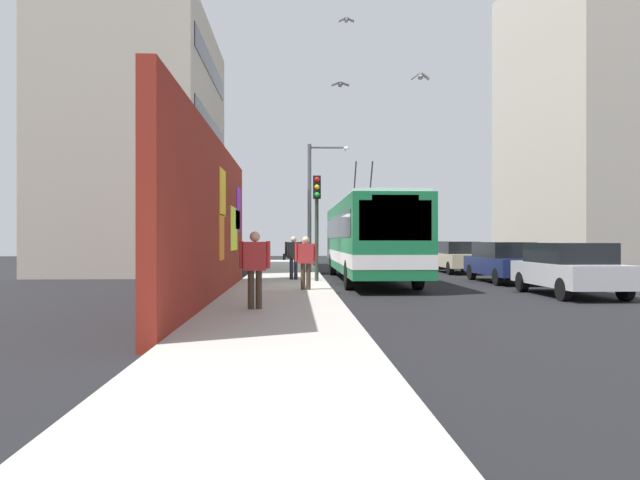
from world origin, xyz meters
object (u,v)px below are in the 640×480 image
at_px(parked_car_champagne, 457,256).
at_px(pedestrian_at_curb, 306,259).
at_px(parked_car_navy, 503,261).
at_px(city_bus, 368,237).
at_px(pedestrian_midblock, 293,254).
at_px(pedestrian_near_wall, 255,263).
at_px(parked_car_silver, 569,268).
at_px(traffic_light, 317,210).
at_px(street_lamp, 315,197).
at_px(parked_car_black, 432,254).

xyz_separation_m(parked_car_champagne, pedestrian_at_curb, (-10.92, 7.83, 0.27)).
bearing_deg(parked_car_navy, city_bus, 79.98).
distance_m(parked_car_navy, pedestrian_midblock, 8.22).
bearing_deg(city_bus, pedestrian_near_wall, 159.53).
height_order(parked_car_silver, pedestrian_midblock, pedestrian_midblock).
distance_m(city_bus, traffic_light, 3.08).
height_order(pedestrian_near_wall, street_lamp, street_lamp).
bearing_deg(pedestrian_at_curb, parked_car_navy, -59.54).
relative_size(parked_car_silver, street_lamp, 0.71).
bearing_deg(city_bus, parked_car_champagne, -43.97).
bearing_deg(pedestrian_near_wall, parked_car_silver, -65.92).
height_order(parked_car_black, street_lamp, street_lamp).
relative_size(city_bus, pedestrian_midblock, 7.53).
height_order(parked_car_navy, street_lamp, street_lamp).
bearing_deg(parked_car_silver, traffic_light, 59.54).
bearing_deg(parked_car_silver, pedestrian_at_curb, 84.42).
bearing_deg(street_lamp, parked_car_champagne, -78.97).
bearing_deg(parked_car_black, pedestrian_near_wall, 156.73).
distance_m(city_bus, parked_car_navy, 5.37).
xyz_separation_m(parked_car_champagne, parked_car_black, (5.34, -0.00, 0.00)).
height_order(pedestrian_near_wall, traffic_light, traffic_light).
relative_size(pedestrian_at_curb, pedestrian_midblock, 0.98).
distance_m(parked_car_silver, traffic_light, 8.75).
xyz_separation_m(parked_car_champagne, pedestrian_near_wall, (-15.73, 9.06, 0.33)).
height_order(city_bus, parked_car_navy, city_bus).
height_order(parked_car_silver, street_lamp, street_lamp).
height_order(parked_car_navy, pedestrian_near_wall, pedestrian_near_wall).
bearing_deg(pedestrian_near_wall, traffic_light, -11.54).
bearing_deg(pedestrian_midblock, parked_car_silver, -122.72).
bearing_deg(parked_car_champagne, pedestrian_midblock, 127.97).
bearing_deg(parked_car_black, parked_car_silver, -180.00).
xyz_separation_m(parked_car_champagne, street_lamp, (-1.40, 7.21, 2.83)).
bearing_deg(pedestrian_at_curb, traffic_light, -7.76).
relative_size(city_bus, pedestrian_near_wall, 7.29).
distance_m(parked_car_silver, parked_car_navy, 5.37).
distance_m(parked_car_black, pedestrian_near_wall, 22.94).
distance_m(pedestrian_midblock, traffic_light, 2.10).
height_order(pedestrian_at_curb, street_lamp, street_lamp).
xyz_separation_m(parked_car_navy, parked_car_champagne, (6.31, 0.00, -0.00)).
distance_m(pedestrian_at_curb, pedestrian_near_wall, 4.97).
xyz_separation_m(parked_car_champagne, traffic_light, (-7.36, 7.35, 1.95)).
bearing_deg(parked_car_silver, parked_car_black, 0.00).
bearing_deg(traffic_light, city_bus, -47.51).
distance_m(city_bus, pedestrian_midblock, 3.25).
height_order(parked_car_silver, traffic_light, traffic_light).
bearing_deg(street_lamp, parked_car_navy, -124.24).
bearing_deg(city_bus, pedestrian_at_curb, 154.51).
bearing_deg(city_bus, traffic_light, 132.49).
distance_m(pedestrian_near_wall, traffic_light, 8.70).
distance_m(parked_car_silver, parked_car_black, 17.02).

